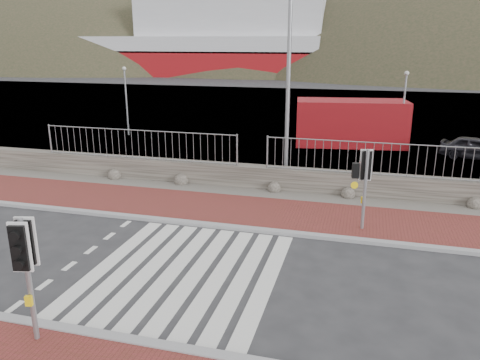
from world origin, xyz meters
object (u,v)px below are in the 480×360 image
(traffic_signal_far, at_px, (365,172))
(streetlight, at_px, (293,54))
(traffic_signal_near, at_px, (25,255))
(shipping_container, at_px, (351,123))
(car_a, at_px, (476,148))
(ferry, at_px, (196,42))

(traffic_signal_far, bearing_deg, streetlight, -69.04)
(traffic_signal_far, bearing_deg, traffic_signal_near, 37.53)
(traffic_signal_far, xyz_separation_m, streetlight, (-2.91, 4.26, 3.25))
(traffic_signal_near, relative_size, traffic_signal_far, 1.00)
(traffic_signal_far, distance_m, shipping_container, 12.64)
(shipping_container, xyz_separation_m, car_a, (6.11, -1.86, -0.68))
(traffic_signal_far, bearing_deg, shipping_container, -99.46)
(ferry, bearing_deg, streetlight, -66.51)
(traffic_signal_far, relative_size, streetlight, 0.28)
(traffic_signal_near, xyz_separation_m, traffic_signal_far, (5.93, 7.32, 0.02))
(shipping_container, distance_m, car_a, 6.42)
(traffic_signal_near, xyz_separation_m, shipping_container, (5.06, 19.92, -0.61))
(ferry, distance_m, streetlight, 65.15)
(traffic_signal_far, xyz_separation_m, car_a, (5.24, 10.74, -1.30))
(ferry, xyz_separation_m, traffic_signal_far, (28.88, -64.00, -3.50))
(traffic_signal_far, distance_m, streetlight, 6.10)
(traffic_signal_near, xyz_separation_m, car_a, (11.17, 18.06, -1.28))
(car_a, bearing_deg, traffic_signal_near, 165.91)
(ferry, bearing_deg, car_a, -57.36)
(ferry, bearing_deg, shipping_container, -61.42)
(car_a, bearing_deg, ferry, 50.29)
(ferry, height_order, car_a, ferry)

